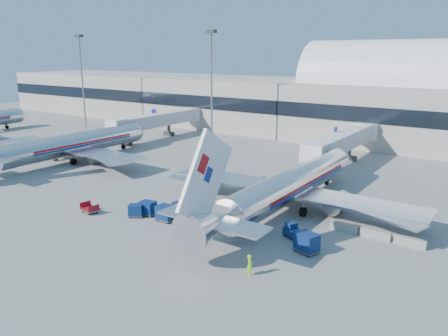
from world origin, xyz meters
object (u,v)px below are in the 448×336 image
Objects in this scene: tug_left at (188,200)px; cart_solo_far at (307,242)px; barrier_near at (344,227)px; tug_right at (294,232)px; mast_far_west at (81,68)px; mast_west at (211,71)px; airliner_main at (287,186)px; cart_train_b at (148,208)px; cart_train_c at (136,210)px; tug_lead at (180,210)px; ramp_worker at (250,265)px; jetbridge_near at (346,141)px; cart_open_red at (90,209)px; jetbridge_mid at (162,120)px; barrier_far at (410,242)px; airliner_mid at (68,145)px; cart_solo_near at (190,226)px; cart_train_a at (166,213)px; barrier_mid at (376,234)px.

tug_left is 0.97× the size of cart_solo_far.
tug_right is at bearing -127.79° from barrier_near.
mast_west is at bearing 0.00° from mast_far_west.
cart_train_b is (-12.40, -10.90, -2.05)m from airliner_main.
cart_train_b reaches higher than cart_train_c.
tug_right is (13.57, 1.77, -0.02)m from tug_lead.
jetbridge_near is at bearing -13.66° from ramp_worker.
mast_far_west is at bearing 151.79° from cart_open_red.
jetbridge_mid is at bearing 95.72° from cart_train_c.
tug_left is at bearing 32.20° from ramp_worker.
cart_solo_far is (51.28, -35.69, -2.92)m from jetbridge_mid.
jetbridge_mid is at bearing 79.34° from tug_left.
mast_far_west is 66.57m from cart_open_red.
jetbridge_mid is 65.75m from barrier_far.
airliner_mid is 31.92m from tug_left.
ramp_worker is (-2.11, -6.82, -0.08)m from cart_solo_far.
cart_train_c is at bearing 169.75° from cart_solo_near.
tug_lead is 1.26× the size of cart_train_a.
cart_train_c is at bearing -154.62° from cart_solo_far.
cart_solo_far is (17.53, -3.81, 0.35)m from tug_left.
airliner_mid is 16.44× the size of cart_open_red.
cart_solo_far is (36.87, -34.88, -13.79)m from mast_west.
mast_west reaches higher than jetbridge_mid.
tug_lead reaches higher than cart_train_c.
cart_train_b is (57.60, -36.40, -13.92)m from mast_far_west.
mast_far_west reaches higher than cart_solo_near.
cart_solo_far is at bearing -34.84° from jetbridge_mid.
jetbridge_mid is at bearing 1.81° from mast_far_west.
airliner_mid is 12.42× the size of barrier_mid.
airliner_mid reaches higher than barrier_near.
jetbridge_mid is 14.82× the size of ramp_worker.
barrier_far is at bearing 28.92° from cart_open_red.
tug_lead is 1.25× the size of cart_solo_near.
cart_solo_near is at bearing -153.11° from barrier_far.
cart_train_c is (-2.45, -6.50, 0.13)m from tug_left.
mast_west reaches higher than cart_open_red.
airliner_mid is at bearing -165.02° from tug_right.
cart_train_b is 0.89× the size of cart_open_red.
tug_lead is at bearing -29.49° from mast_far_west.
cart_train_a is (-20.76, -8.56, 0.50)m from barrier_mid.
barrier_far is 1.17× the size of tug_lead.
barrier_far is (14.60, -2.51, -2.48)m from airliner_main.
airliner_mid is 14.54× the size of tug_lead.
mast_west is (14.40, -0.81, 10.86)m from jetbridge_mid.
mast_far_west is at bearing -178.19° from jetbridge_mid.
mast_far_west reaches higher than cart_open_red.
tug_left is at bearing 101.67° from cart_train_a.
cart_solo_far is at bearing -75.43° from jetbridge_near.
cart_solo_far is at bearing -43.41° from mast_west.
jetbridge_mid is at bearing 153.98° from barrier_far.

